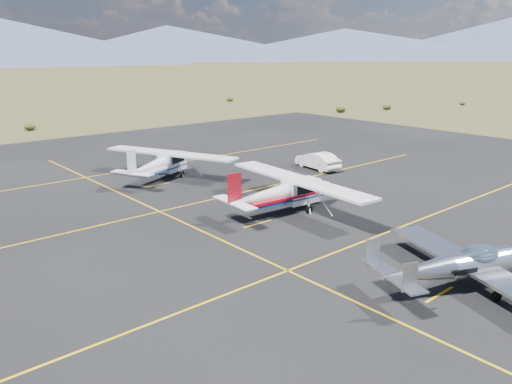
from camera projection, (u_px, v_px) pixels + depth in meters
name	position (u px, v px, depth m)	size (l,w,h in m)	color
ground	(406.00, 250.00, 24.11)	(1600.00, 1600.00, 0.00)	#383D1C
apron	(302.00, 215.00, 29.22)	(72.00, 72.00, 0.02)	black
aircraft_low_wing	(464.00, 265.00, 19.89)	(7.26, 9.75, 2.15)	#B9BCC0
aircraft_cessna	(284.00, 192.00, 29.38)	(6.89, 11.46, 2.89)	white
aircraft_plain	(162.00, 163.00, 37.07)	(8.02, 10.71, 2.80)	white
sedan	(318.00, 160.00, 40.44)	(1.47, 4.22, 1.39)	white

